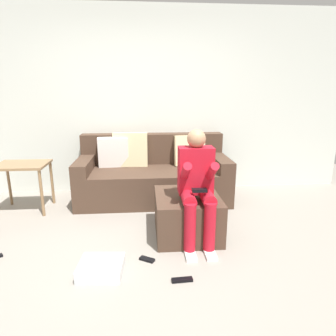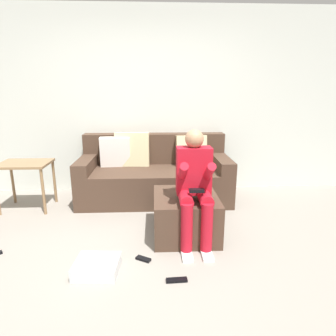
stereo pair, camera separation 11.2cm
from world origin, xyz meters
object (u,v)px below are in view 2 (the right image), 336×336
storage_bin (97,267)px  remote_by_storage_bin (143,259)px  couch_sectional (154,175)px  person_seated (195,183)px  side_table (25,170)px  remote_near_ottoman (177,280)px  ottoman (185,215)px

storage_bin → remote_by_storage_bin: (0.39, 0.16, -0.04)m
couch_sectional → person_seated: size_ratio=1.80×
person_seated → remote_by_storage_bin: bearing=-148.6°
couch_sectional → person_seated: 1.41m
person_seated → storage_bin: size_ratio=3.13×
storage_bin → remote_by_storage_bin: bearing=22.9°
person_seated → side_table: 2.27m
remote_near_ottoman → remote_by_storage_bin: bearing=127.9°
couch_sectional → remote_by_storage_bin: size_ratio=14.59×
ottoman → couch_sectional: bearing=106.0°
person_seated → remote_near_ottoman: bearing=-109.1°
storage_bin → remote_near_ottoman: size_ratio=2.11×
remote_near_ottoman → couch_sectional: bearing=91.9°
couch_sectional → ottoman: 1.19m
couch_sectional → remote_near_ottoman: bearing=-84.9°
ottoman → side_table: bearing=157.6°
person_seated → remote_near_ottoman: 0.91m
side_table → remote_near_ottoman: (1.82, -1.62, -0.51)m
person_seated → side_table: size_ratio=1.84×
person_seated → storage_bin: person_seated is taller
ottoman → person_seated: 0.46m
remote_near_ottoman → side_table: bearing=134.9°
storage_bin → side_table: size_ratio=0.59×
side_table → remote_by_storage_bin: 2.08m
remote_near_ottoman → storage_bin: bearing=163.3°
ottoman → person_seated: size_ratio=0.64×
storage_bin → side_table: bearing=128.1°
person_seated → remote_near_ottoman: size_ratio=6.61×
ottoman → remote_by_storage_bin: (-0.43, -0.49, -0.21)m
couch_sectional → storage_bin: 1.88m
remote_by_storage_bin → side_table: bearing=170.7°
couch_sectional → person_seated: bearing=-73.5°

